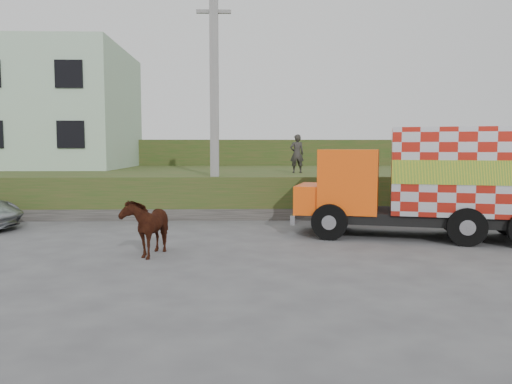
{
  "coord_description": "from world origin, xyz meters",
  "views": [
    {
      "loc": [
        -0.05,
        -13.11,
        2.49
      ],
      "look_at": [
        0.34,
        0.48,
        1.3
      ],
      "focal_mm": 35.0,
      "sensor_mm": 36.0,
      "label": 1
    }
  ],
  "objects_px": {
    "cargo_truck": "(434,182)",
    "cow": "(148,226)",
    "pedestrian": "(297,154)",
    "utility_pole": "(214,103)"
  },
  "relations": [
    {
      "from": "cow",
      "to": "pedestrian",
      "type": "distance_m",
      "value": 9.73
    },
    {
      "from": "cargo_truck",
      "to": "cow",
      "type": "xyz_separation_m",
      "value": [
        -7.54,
        -2.02,
        -0.89
      ]
    },
    {
      "from": "cargo_truck",
      "to": "cow",
      "type": "distance_m",
      "value": 7.86
    },
    {
      "from": "cow",
      "to": "pedestrian",
      "type": "bearing_deg",
      "value": 73.49
    },
    {
      "from": "utility_pole",
      "to": "cargo_truck",
      "type": "height_order",
      "value": "utility_pole"
    },
    {
      "from": "cargo_truck",
      "to": "cow",
      "type": "bearing_deg",
      "value": -148.75
    },
    {
      "from": "pedestrian",
      "to": "utility_pole",
      "type": "bearing_deg",
      "value": 32.4
    },
    {
      "from": "utility_pole",
      "to": "pedestrian",
      "type": "bearing_deg",
      "value": 37.08
    },
    {
      "from": "pedestrian",
      "to": "cargo_truck",
      "type": "bearing_deg",
      "value": 110.84
    },
    {
      "from": "cow",
      "to": "utility_pole",
      "type": "bearing_deg",
      "value": 89.43
    }
  ]
}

